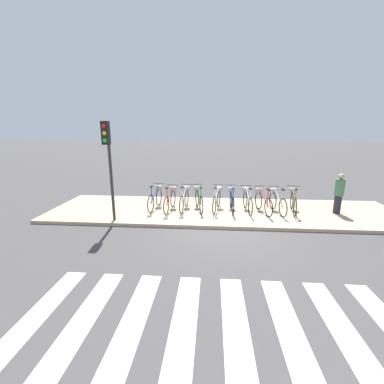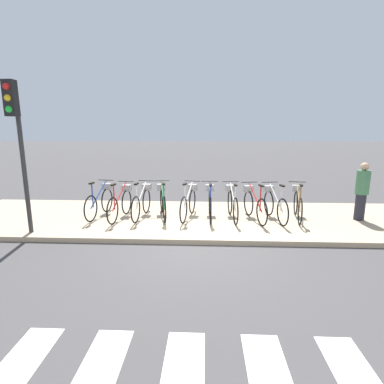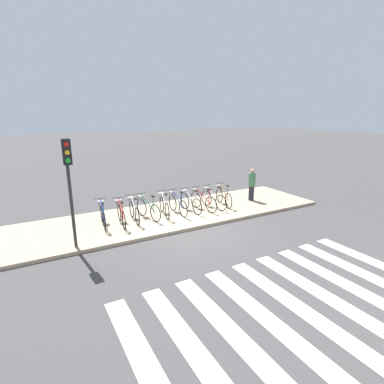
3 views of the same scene
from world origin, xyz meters
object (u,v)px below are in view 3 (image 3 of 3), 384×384
parked_bicycle_3 (147,207)px  parked_bicycle_4 (164,205)px  parked_bicycle_5 (177,203)px  parked_bicycle_8 (212,198)px  parked_bicycle_6 (190,201)px  traffic_light (68,171)px  parked_bicycle_2 (134,210)px  parked_bicycle_7 (202,200)px  pedestrian (252,184)px  parked_bicycle_1 (121,213)px  parked_bicycle_0 (103,214)px  parked_bicycle_9 (223,195)px

parked_bicycle_3 → parked_bicycle_4: size_ratio=0.99×
parked_bicycle_5 → parked_bicycle_8: same height
parked_bicycle_4 → parked_bicycle_8: (2.31, -0.10, 0.00)m
parked_bicycle_6 → parked_bicycle_8: 1.13m
parked_bicycle_5 → traffic_light: 4.96m
parked_bicycle_2 → parked_bicycle_5: 1.88m
parked_bicycle_5 → parked_bicycle_7: bearing=-4.5°
pedestrian → parked_bicycle_6: bearing=-179.8°
parked_bicycle_1 → parked_bicycle_7: (3.61, 0.04, 0.00)m
parked_bicycle_8 → traffic_light: traffic_light is taller
parked_bicycle_1 → parked_bicycle_5: size_ratio=1.00×
parked_bicycle_0 → parked_bicycle_1: (0.64, -0.19, 0.00)m
parked_bicycle_3 → parked_bicycle_5: (1.31, -0.04, 0.00)m
parked_bicycle_2 → parked_bicycle_5: same height
parked_bicycle_3 → parked_bicycle_5: 1.32m
parked_bicycle_8 → traffic_light: 6.50m
parked_bicycle_2 → parked_bicycle_7: bearing=-2.0°
parked_bicycle_8 → parked_bicycle_9: 0.66m
parked_bicycle_2 → parked_bicycle_5: size_ratio=1.00×
parked_bicycle_0 → parked_bicycle_5: (3.07, -0.06, 0.00)m
parked_bicycle_1 → parked_bicycle_8: 4.17m
parked_bicycle_3 → parked_bicycle_1: bearing=-171.2°
parked_bicycle_6 → parked_bicycle_1: bearing=-177.9°
pedestrian → traffic_light: traffic_light is taller
parked_bicycle_1 → pedestrian: 6.48m
parked_bicycle_2 → parked_bicycle_3: 0.57m
parked_bicycle_9 → parked_bicycle_6: bearing=-178.6°
parked_bicycle_1 → parked_bicycle_3: (1.12, 0.17, 0.00)m
parked_bicycle_6 → parked_bicycle_8: (1.13, -0.05, 0.00)m
parked_bicycle_1 → pedestrian: bearing=1.1°
parked_bicycle_7 → parked_bicycle_9: bearing=5.5°
parked_bicycle_5 → parked_bicycle_7: same height
parked_bicycle_4 → parked_bicycle_9: 2.96m
parked_bicycle_3 → parked_bicycle_4: 0.73m
parked_bicycle_6 → pedestrian: 3.45m
parked_bicycle_5 → parked_bicycle_3: bearing=178.2°
parked_bicycle_8 → traffic_light: bearing=-166.5°
parked_bicycle_7 → traffic_light: 5.98m
parked_bicycle_0 → parked_bicycle_7: size_ratio=1.01×
parked_bicycle_7 → parked_bicycle_4: bearing=175.8°
parked_bicycle_4 → parked_bicycle_6: 1.19m
parked_bicycle_4 → traffic_light: bearing=-157.3°
parked_bicycle_0 → parked_bicycle_1: 0.67m
parked_bicycle_6 → parked_bicycle_7: (0.57, -0.07, 0.00)m
parked_bicycle_0 → parked_bicycle_9: same height
parked_bicycle_8 → parked_bicycle_9: (0.65, 0.09, 0.00)m
parked_bicycle_2 → parked_bicycle_6: bearing=-0.8°
pedestrian → parked_bicycle_8: bearing=-178.6°
parked_bicycle_2 → parked_bicycle_3: size_ratio=1.02×
parked_bicycle_4 → parked_bicycle_9: bearing=-0.3°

